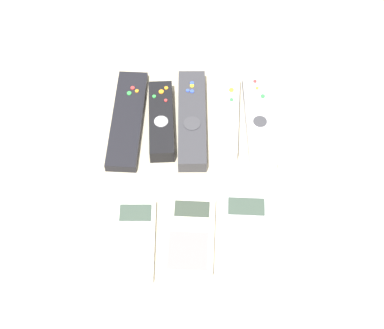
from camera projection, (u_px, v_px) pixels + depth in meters
ground_plane at (192, 187)px, 1.04m from camera, size 3.00×3.00×0.00m
remote_0 at (128, 120)px, 1.11m from camera, size 0.06×0.21×0.02m
remote_1 at (161, 121)px, 1.10m from camera, size 0.05×0.16×0.03m
remote_2 at (194, 120)px, 1.10m from camera, size 0.05×0.20×0.03m
remote_3 at (227, 117)px, 1.11m from camera, size 0.05×0.17×0.03m
remote_4 at (259, 119)px, 1.11m from camera, size 0.05×0.20×0.03m
calculator_0 at (134, 241)px, 0.98m from camera, size 0.06×0.13×0.01m
calculator_1 at (189, 235)px, 0.99m from camera, size 0.07×0.13×0.01m
calculator_2 at (246, 235)px, 0.99m from camera, size 0.08×0.14×0.01m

